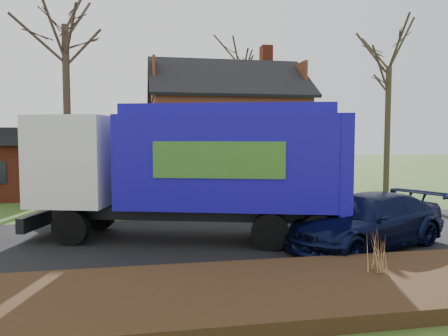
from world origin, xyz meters
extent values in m
plane|color=#2C4E1A|center=(0.00, 0.00, 0.00)|extent=(120.00, 120.00, 0.00)
cube|color=black|center=(0.00, 0.00, 0.01)|extent=(80.00, 7.00, 0.02)
cube|color=black|center=(0.00, -5.30, 0.15)|extent=(80.00, 3.50, 0.30)
cube|color=beige|center=(2.00, 14.00, 1.35)|extent=(9.00, 7.50, 2.70)
cube|color=#5E2A1A|center=(2.00, 14.00, 4.10)|extent=(9.00, 7.50, 2.80)
cube|color=maroon|center=(5.00, 15.00, 8.46)|extent=(0.70, 0.90, 1.60)
cube|color=beige|center=(-4.20, 13.50, 1.30)|extent=(3.50, 5.50, 2.60)
cube|color=black|center=(-4.20, 13.50, 2.72)|extent=(3.90, 5.90, 0.24)
cylinder|color=black|center=(-5.34, -0.05, 0.54)|extent=(1.13, 0.65, 1.07)
cylinder|color=black|center=(-4.71, 2.02, 0.54)|extent=(1.13, 0.65, 1.07)
cylinder|color=black|center=(0.29, -1.74, 0.54)|extent=(1.13, 0.65, 1.07)
cylinder|color=black|center=(0.91, 0.33, 0.54)|extent=(1.13, 0.65, 1.07)
cylinder|color=black|center=(1.57, -2.12, 0.54)|extent=(1.13, 0.65, 1.07)
cylinder|color=black|center=(2.19, -0.05, 0.54)|extent=(1.13, 0.65, 1.07)
cube|color=black|center=(-1.57, -0.05, 0.88)|extent=(8.84, 3.73, 0.36)
cube|color=white|center=(-5.27, 1.06, 2.47)|extent=(3.01, 3.15, 2.78)
cube|color=black|center=(-6.36, 1.39, 2.63)|extent=(0.73, 2.19, 0.93)
cube|color=black|center=(-6.46, 1.42, 0.57)|extent=(0.99, 2.54, 0.46)
cube|color=#170DA7|center=(-0.64, -0.33, 2.47)|extent=(6.96, 4.34, 2.78)
cube|color=#170DA7|center=(-0.64, -0.33, 4.02)|extent=(6.57, 3.95, 0.31)
cube|color=#170DA7|center=(2.57, -1.30, 2.37)|extent=(1.10, 2.62, 2.99)
cube|color=#3A7C28|center=(-1.16, -1.54, 2.58)|extent=(3.56, 1.11, 1.03)
cube|color=#3A7C28|center=(-0.41, 0.97, 2.58)|extent=(3.56, 1.11, 1.03)
imported|color=#9DA0A5|center=(-4.69, 4.91, 0.68)|extent=(4.34, 2.80, 1.35)
imported|color=black|center=(3.18, -1.91, 0.78)|extent=(5.79, 4.09, 1.56)
cylinder|color=#3E2F25|center=(-6.89, 9.65, 4.39)|extent=(0.36, 0.36, 8.77)
cylinder|color=#3A3323|center=(10.71, 9.58, 3.63)|extent=(0.33, 0.33, 7.26)
cylinder|color=#392C22|center=(4.75, 21.01, 4.66)|extent=(0.36, 0.36, 9.32)
cone|color=#A67649|center=(1.71, -4.97, 0.76)|extent=(0.04, 0.04, 0.92)
cone|color=#A67649|center=(1.57, -4.97, 0.76)|extent=(0.04, 0.04, 0.92)
cone|color=#A67649|center=(1.86, -4.97, 0.76)|extent=(0.04, 0.04, 0.92)
cone|color=#A67649|center=(1.71, -4.86, 0.76)|extent=(0.04, 0.04, 0.92)
cone|color=#A67649|center=(1.71, -5.09, 0.76)|extent=(0.04, 0.04, 0.92)
camera|label=1|loc=(-3.26, -13.44, 3.21)|focal=35.00mm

